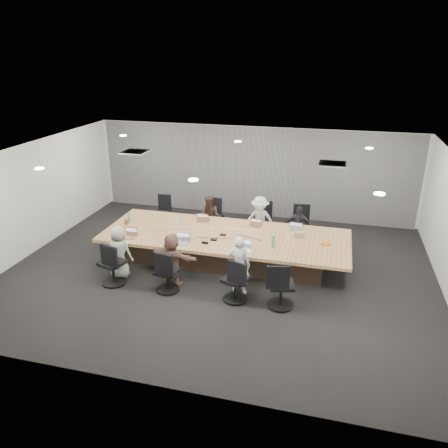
% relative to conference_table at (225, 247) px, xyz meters
% --- Properties ---
extents(floor, '(10.00, 8.00, 0.00)m').
position_rel_conference_table_xyz_m(floor, '(0.00, -0.50, -0.40)').
color(floor, black).
rests_on(floor, ground).
extents(ceiling, '(10.00, 8.00, 0.00)m').
position_rel_conference_table_xyz_m(ceiling, '(0.00, -0.50, 2.40)').
color(ceiling, white).
rests_on(ceiling, wall_back).
extents(wall_back, '(10.00, 0.00, 2.80)m').
position_rel_conference_table_xyz_m(wall_back, '(0.00, 3.50, 1.00)').
color(wall_back, beige).
rests_on(wall_back, ground).
extents(wall_front, '(10.00, 0.00, 2.80)m').
position_rel_conference_table_xyz_m(wall_front, '(0.00, -4.50, 1.00)').
color(wall_front, beige).
rests_on(wall_front, ground).
extents(wall_left, '(0.00, 8.00, 2.80)m').
position_rel_conference_table_xyz_m(wall_left, '(-5.00, -0.50, 1.00)').
color(wall_left, beige).
rests_on(wall_left, ground).
extents(curtain, '(9.80, 0.04, 2.80)m').
position_rel_conference_table_xyz_m(curtain, '(0.00, 3.42, 1.00)').
color(curtain, slate).
rests_on(curtain, ground).
extents(conference_table, '(6.00, 2.20, 0.74)m').
position_rel_conference_table_xyz_m(conference_table, '(0.00, 0.00, 0.00)').
color(conference_table, '#3C2C20').
rests_on(conference_table, ground).
extents(chair_0, '(0.51, 0.51, 0.74)m').
position_rel_conference_table_xyz_m(chair_0, '(-2.36, 1.70, -0.03)').
color(chair_0, black).
rests_on(chair_0, ground).
extents(chair_1, '(0.61, 0.61, 0.80)m').
position_rel_conference_table_xyz_m(chair_1, '(-0.77, 1.70, -0.00)').
color(chair_1, black).
rests_on(chair_1, ground).
extents(chair_2, '(0.62, 0.62, 0.83)m').
position_rel_conference_table_xyz_m(chair_2, '(0.62, 1.70, 0.01)').
color(chair_2, black).
rests_on(chair_2, ground).
extents(chair_3, '(0.63, 0.63, 0.83)m').
position_rel_conference_table_xyz_m(chair_3, '(1.65, 1.70, 0.01)').
color(chair_3, black).
rests_on(chair_3, ground).
extents(chair_4, '(0.74, 0.74, 0.87)m').
position_rel_conference_table_xyz_m(chair_4, '(-2.17, -1.70, 0.03)').
color(chair_4, black).
rests_on(chair_4, ground).
extents(chair_5, '(0.61, 0.61, 0.80)m').
position_rel_conference_table_xyz_m(chair_5, '(-0.87, -1.70, -0.00)').
color(chair_5, black).
rests_on(chair_5, ground).
extents(chair_6, '(0.71, 0.71, 0.82)m').
position_rel_conference_table_xyz_m(chair_6, '(0.67, -1.70, 0.01)').
color(chair_6, black).
rests_on(chair_6, ground).
extents(chair_7, '(0.70, 0.70, 0.85)m').
position_rel_conference_table_xyz_m(chair_7, '(1.63, -1.70, 0.03)').
color(chair_7, black).
rests_on(chair_7, ground).
extents(person_1, '(0.62, 0.50, 1.22)m').
position_rel_conference_table_xyz_m(person_1, '(-0.77, 1.35, 0.21)').
color(person_1, '#352720').
rests_on(person_1, ground).
extents(laptop_1, '(0.32, 0.23, 0.02)m').
position_rel_conference_table_xyz_m(laptop_1, '(-0.77, 0.80, 0.35)').
color(laptop_1, '#8C6647').
rests_on(laptop_1, conference_table).
extents(person_2, '(0.88, 0.55, 1.32)m').
position_rel_conference_table_xyz_m(person_2, '(0.62, 1.35, 0.26)').
color(person_2, '#B1B8B0').
rests_on(person_2, ground).
extents(laptop_2, '(0.34, 0.26, 0.02)m').
position_rel_conference_table_xyz_m(laptop_2, '(0.62, 0.80, 0.35)').
color(laptop_2, '#8C6647').
rests_on(laptop_2, conference_table).
extents(person_3, '(0.69, 0.31, 1.16)m').
position_rel_conference_table_xyz_m(person_3, '(1.65, 1.35, 0.18)').
color(person_3, '#222227').
rests_on(person_3, ground).
extents(laptop_3, '(0.33, 0.23, 0.02)m').
position_rel_conference_table_xyz_m(laptop_3, '(1.65, 0.80, 0.35)').
color(laptop_3, '#B2B2B7').
rests_on(laptop_3, conference_table).
extents(person_4, '(0.63, 0.43, 1.25)m').
position_rel_conference_table_xyz_m(person_4, '(-2.17, -1.35, 0.23)').
color(person_4, '#94A592').
rests_on(person_4, ground).
extents(laptop_4, '(0.30, 0.21, 0.02)m').
position_rel_conference_table_xyz_m(laptop_4, '(-2.17, -0.80, 0.35)').
color(laptop_4, '#8C6647').
rests_on(laptop_4, conference_table).
extents(person_5, '(1.17, 0.56, 1.21)m').
position_rel_conference_table_xyz_m(person_5, '(-0.87, -1.35, 0.20)').
color(person_5, brown).
rests_on(person_5, ground).
extents(laptop_5, '(0.36, 0.27, 0.02)m').
position_rel_conference_table_xyz_m(laptop_5, '(-0.87, -0.80, 0.35)').
color(laptop_5, '#B2B2B7').
rests_on(laptop_5, conference_table).
extents(person_6, '(0.52, 0.38, 1.33)m').
position_rel_conference_table_xyz_m(person_6, '(0.67, -1.35, 0.27)').
color(person_6, silver).
rests_on(person_6, ground).
extents(laptop_6, '(0.35, 0.26, 0.02)m').
position_rel_conference_table_xyz_m(laptop_6, '(0.67, -0.80, 0.35)').
color(laptop_6, '#B2B2B7').
rests_on(laptop_6, conference_table).
extents(bottle_green_left, '(0.09, 0.09, 0.24)m').
position_rel_conference_table_xyz_m(bottle_green_left, '(-2.65, 0.18, 0.46)').
color(bottle_green_left, '#438E56').
rests_on(bottle_green_left, conference_table).
extents(bottle_green_right, '(0.10, 0.10, 0.27)m').
position_rel_conference_table_xyz_m(bottle_green_right, '(1.25, -0.43, 0.48)').
color(bottle_green_right, '#438E56').
rests_on(bottle_green_right, conference_table).
extents(bottle_clear, '(0.09, 0.09, 0.24)m').
position_rel_conference_table_xyz_m(bottle_clear, '(-1.28, 0.12, 0.46)').
color(bottle_clear, silver).
rests_on(bottle_clear, conference_table).
extents(cup_white_far, '(0.09, 0.09, 0.09)m').
position_rel_conference_table_xyz_m(cup_white_far, '(-0.38, 0.12, 0.38)').
color(cup_white_far, white).
rests_on(cup_white_far, conference_table).
extents(cup_white_near, '(0.08, 0.08, 0.09)m').
position_rel_conference_table_xyz_m(cup_white_near, '(1.50, 0.15, 0.38)').
color(cup_white_near, white).
rests_on(cup_white_near, conference_table).
extents(mug_brown, '(0.10, 0.10, 0.11)m').
position_rel_conference_table_xyz_m(mug_brown, '(-2.65, 0.01, 0.40)').
color(mug_brown, brown).
rests_on(mug_brown, conference_table).
extents(mic_left, '(0.15, 0.10, 0.03)m').
position_rel_conference_table_xyz_m(mic_left, '(-0.17, -0.41, 0.35)').
color(mic_left, black).
rests_on(mic_left, conference_table).
extents(mic_right, '(0.15, 0.11, 0.03)m').
position_rel_conference_table_xyz_m(mic_right, '(-0.03, -0.07, 0.35)').
color(mic_right, black).
rests_on(mic_right, conference_table).
extents(stapler, '(0.15, 0.04, 0.06)m').
position_rel_conference_table_xyz_m(stapler, '(-0.31, -0.67, 0.37)').
color(stapler, black).
rests_on(stapler, conference_table).
extents(canvas_bag, '(0.25, 0.16, 0.13)m').
position_rel_conference_table_xyz_m(canvas_bag, '(1.78, 0.30, 0.40)').
color(canvas_bag, '#9E8561').
rests_on(canvas_bag, conference_table).
extents(snack_packet, '(0.22, 0.19, 0.04)m').
position_rel_conference_table_xyz_m(snack_packet, '(2.41, -0.01, 0.36)').
color(snack_packet, orange).
rests_on(snack_packet, conference_table).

